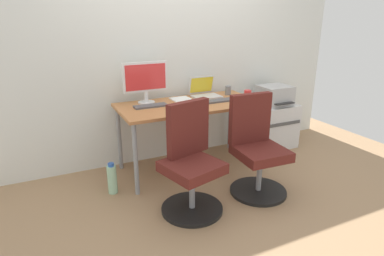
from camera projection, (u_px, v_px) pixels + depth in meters
ground_plane at (190, 167)px, 3.71m from camera, size 5.28×5.28×0.00m
back_wall at (173, 46)px, 3.66m from camera, size 4.40×0.04×2.60m
desk at (190, 110)px, 3.49m from camera, size 1.51×0.73×0.74m
office_chair_left at (191, 163)px, 2.81m from camera, size 0.54×0.54×0.94m
office_chair_right at (256, 150)px, 3.09m from camera, size 0.54×0.54×0.94m
side_cabinet at (272, 125)px, 4.24m from camera, size 0.56×0.44×0.56m
printer at (274, 95)px, 4.11m from camera, size 0.38×0.40×0.24m
water_bottle_on_floor at (112, 179)px, 3.13m from camera, size 0.09×0.09×0.31m
desktop_monitor at (145, 79)px, 3.41m from camera, size 0.48×0.18×0.43m
open_laptop at (205, 92)px, 3.75m from camera, size 0.31×0.27×0.22m
keyboard_by_monitor at (151, 106)px, 3.33m from camera, size 0.34×0.12×0.02m
keyboard_by_laptop at (220, 101)px, 3.54m from camera, size 0.34×0.12×0.02m
mouse_by_monitor at (246, 101)px, 3.50m from camera, size 0.06×0.10×0.03m
mouse_by_laptop at (204, 109)px, 3.21m from camera, size 0.06×0.10×0.03m
coffee_mug at (248, 94)px, 3.66m from camera, size 0.08×0.08×0.09m
pen_cup at (228, 90)px, 3.83m from camera, size 0.07×0.07×0.10m
paper_pile at (183, 100)px, 3.58m from camera, size 0.21×0.30×0.01m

